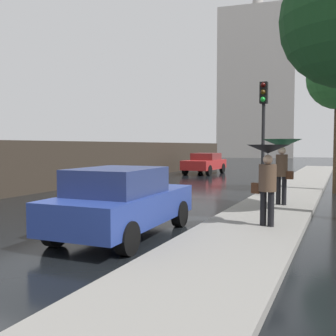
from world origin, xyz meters
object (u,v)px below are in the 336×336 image
at_px(pedestrian_with_umbrella_near, 268,165).
at_px(traffic_light, 263,117).
at_px(car_blue_mid_road, 122,201).
at_px(pedestrian_with_umbrella_far, 282,151).
at_px(car_red_near_kerb, 205,163).

bearing_deg(pedestrian_with_umbrella_near, traffic_light, 116.20).
distance_m(car_blue_mid_road, pedestrian_with_umbrella_far, 5.63).
bearing_deg(car_blue_mid_road, car_red_near_kerb, 101.38).
distance_m(car_red_near_kerb, pedestrian_with_umbrella_far, 14.40).
bearing_deg(car_red_near_kerb, pedestrian_with_umbrella_near, 115.36).
bearing_deg(car_red_near_kerb, car_blue_mid_road, 105.31).
height_order(car_red_near_kerb, pedestrian_with_umbrella_far, pedestrian_with_umbrella_far).
bearing_deg(pedestrian_with_umbrella_far, pedestrian_with_umbrella_near, -73.18).
height_order(car_blue_mid_road, traffic_light, traffic_light).
relative_size(car_red_near_kerb, pedestrian_with_umbrella_far, 2.10).
xyz_separation_m(car_blue_mid_road, pedestrian_with_umbrella_far, (2.55, 4.92, 1.01)).
bearing_deg(car_red_near_kerb, traffic_light, 120.56).
distance_m(car_red_near_kerb, traffic_light, 12.37).
height_order(pedestrian_with_umbrella_near, traffic_light, traffic_light).
height_order(car_red_near_kerb, pedestrian_with_umbrella_near, pedestrian_with_umbrella_near).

